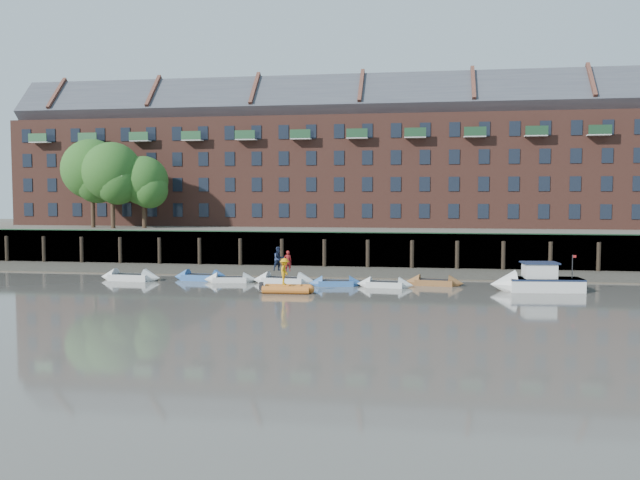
% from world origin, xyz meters
% --- Properties ---
extents(ground, '(220.00, 220.00, 0.00)m').
position_xyz_m(ground, '(0.00, 0.00, 0.00)').
color(ground, '#5C5750').
rests_on(ground, ground).
extents(foreshore, '(110.00, 8.00, 0.50)m').
position_xyz_m(foreshore, '(0.00, 18.00, 0.00)').
color(foreshore, '#3D382F').
rests_on(foreshore, ground).
extents(mud_band, '(110.00, 1.60, 0.10)m').
position_xyz_m(mud_band, '(0.00, 14.60, 0.00)').
color(mud_band, '#4C4336').
rests_on(mud_band, ground).
extents(river_wall, '(110.00, 1.23, 3.30)m').
position_xyz_m(river_wall, '(-0.00, 22.38, 1.59)').
color(river_wall, '#2D2A26').
rests_on(river_wall, ground).
extents(bank_terrace, '(110.00, 28.00, 3.20)m').
position_xyz_m(bank_terrace, '(0.00, 36.00, 1.60)').
color(bank_terrace, '#5E594D').
rests_on(bank_terrace, ground).
extents(apartment_terrace, '(80.60, 15.56, 20.98)m').
position_xyz_m(apartment_terrace, '(-0.00, 36.99, 12.82)').
color(apartment_terrace, brown).
rests_on(apartment_terrace, bank_terrace).
extents(tree_cluster, '(11.76, 7.74, 9.40)m').
position_xyz_m(tree_cluster, '(-25.62, 27.35, 9.00)').
color(tree_cluster, '#3A281C').
rests_on(tree_cluster, bank_terrace).
extents(rowboat_0, '(5.00, 1.64, 1.44)m').
position_xyz_m(rowboat_0, '(-15.58, 10.04, 0.25)').
color(rowboat_0, silver).
rests_on(rowboat_0, ground).
extents(rowboat_1, '(4.71, 1.74, 1.34)m').
position_xyz_m(rowboat_1, '(-10.09, 10.99, 0.24)').
color(rowboat_1, '#3362A6').
rests_on(rowboat_1, ground).
extents(rowboat_2, '(4.16, 1.75, 1.17)m').
position_xyz_m(rowboat_2, '(-7.56, 10.35, 0.21)').
color(rowboat_2, silver).
rests_on(rowboat_2, ground).
extents(rowboat_3, '(5.03, 1.94, 1.42)m').
position_xyz_m(rowboat_3, '(-3.28, 9.97, 0.25)').
color(rowboat_3, silver).
rests_on(rowboat_3, ground).
extents(rowboat_4, '(4.12, 1.76, 1.16)m').
position_xyz_m(rowboat_4, '(0.74, 9.44, 0.21)').
color(rowboat_4, '#3362A6').
rests_on(rowboat_4, ground).
extents(rowboat_5, '(4.16, 1.51, 1.18)m').
position_xyz_m(rowboat_5, '(4.35, 9.31, 0.21)').
color(rowboat_5, silver).
rests_on(rowboat_5, ground).
extents(rowboat_6, '(4.42, 1.81, 1.25)m').
position_xyz_m(rowboat_6, '(7.90, 10.88, 0.22)').
color(rowboat_6, brown).
rests_on(rowboat_6, ground).
extents(rib_tender, '(3.54, 1.79, 0.61)m').
position_xyz_m(rib_tender, '(-1.95, 5.47, 0.26)').
color(rib_tender, '#CC6A21').
rests_on(rib_tender, ground).
extents(motor_launch, '(6.45, 2.67, 2.59)m').
position_xyz_m(motor_launch, '(14.46, 8.97, 0.66)').
color(motor_launch, silver).
rests_on(motor_launch, ground).
extents(person_rower_a, '(0.65, 0.53, 1.56)m').
position_xyz_m(person_rower_a, '(-2.96, 9.90, 1.74)').
color(person_rower_a, maroon).
rests_on(person_rower_a, rowboat_3).
extents(person_rower_b, '(1.13, 1.09, 1.83)m').
position_xyz_m(person_rower_b, '(-3.71, 10.11, 1.88)').
color(person_rower_b, '#19233F').
rests_on(person_rower_b, rowboat_3).
extents(person_rib_crew, '(0.69, 1.18, 1.81)m').
position_xyz_m(person_rib_crew, '(-2.23, 5.37, 1.48)').
color(person_rib_crew, orange).
rests_on(person_rib_crew, rib_tender).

